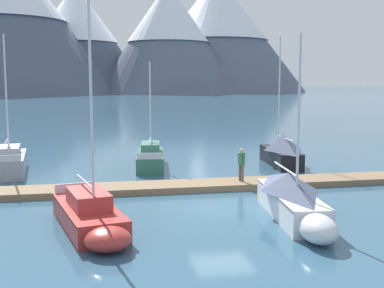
# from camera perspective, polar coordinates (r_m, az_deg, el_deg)

# --- Properties ---
(ground_plane) EXTENTS (700.00, 700.00, 0.00)m
(ground_plane) POSITION_cam_1_polar(r_m,az_deg,el_deg) (21.66, 3.41, -7.24)
(ground_plane) COLOR #335B75
(mountain_shoulder_ridge) EXTENTS (62.59, 62.59, 44.77)m
(mountain_shoulder_ridge) POSITION_cam_1_polar(r_m,az_deg,el_deg) (221.20, -13.01, 11.90)
(mountain_shoulder_ridge) COLOR #424C60
(mountain_shoulder_ridge) RESTS_ON ground
(mountain_east_summit) EXTENTS (59.13, 59.13, 44.21)m
(mountain_east_summit) POSITION_cam_1_polar(r_m,az_deg,el_deg) (209.27, -2.72, 12.26)
(mountain_east_summit) COLOR slate
(mountain_east_summit) RESTS_ON ground
(mountain_rear_spur) EXTENTS (80.47, 80.47, 51.39)m
(mountain_rear_spur) POSITION_cam_1_polar(r_m,az_deg,el_deg) (232.77, 2.82, 12.73)
(mountain_rear_spur) COLOR slate
(mountain_rear_spur) RESTS_ON ground
(dock) EXTENTS (24.42, 2.56, 0.30)m
(dock) POSITION_cam_1_polar(r_m,az_deg,el_deg) (25.40, 0.96, -4.72)
(dock) COLOR #846B4C
(dock) RESTS_ON ground
(sailboat_nearest_berth) EXTENTS (2.25, 6.62, 8.06)m
(sailboat_nearest_berth) POSITION_cam_1_polar(r_m,az_deg,el_deg) (31.76, -20.01, -1.79)
(sailboat_nearest_berth) COLOR #93939E
(sailboat_nearest_berth) RESTS_ON ground
(sailboat_second_berth) EXTENTS (2.88, 6.56, 8.86)m
(sailboat_second_berth) POSITION_cam_1_polar(r_m,az_deg,el_deg) (18.73, -11.40, -7.93)
(sailboat_second_berth) COLOR #B2332D
(sailboat_second_berth) RESTS_ON ground
(sailboat_mid_dock_port) EXTENTS (2.45, 6.84, 6.56)m
(sailboat_mid_dock_port) POSITION_cam_1_polar(r_m,az_deg,el_deg) (31.97, -4.71, -1.41)
(sailboat_mid_dock_port) COLOR #336B56
(sailboat_mid_dock_port) RESTS_ON ground
(sailboat_mid_dock_starboard) EXTENTS (2.35, 7.16, 7.11)m
(sailboat_mid_dock_starboard) POSITION_cam_1_polar(r_m,az_deg,el_deg) (20.08, 11.41, -6.14)
(sailboat_mid_dock_starboard) COLOR silver
(sailboat_mid_dock_starboard) RESTS_ON ground
(sailboat_far_berth) EXTENTS (2.15, 6.25, 8.14)m
(sailboat_far_berth) POSITION_cam_1_polar(r_m,az_deg,el_deg) (32.79, 9.96, -0.64)
(sailboat_far_berth) COLOR black
(sailboat_far_berth) RESTS_ON ground
(person_on_dock) EXTENTS (0.27, 0.58, 1.69)m
(person_on_dock) POSITION_cam_1_polar(r_m,az_deg,el_deg) (25.63, 5.62, -2.10)
(person_on_dock) COLOR brown
(person_on_dock) RESTS_ON dock
(mooring_buoy_channel_marker) EXTENTS (0.41, 0.41, 0.49)m
(mooring_buoy_channel_marker) POSITION_cam_1_polar(r_m,az_deg,el_deg) (22.99, 7.87, -5.90)
(mooring_buoy_channel_marker) COLOR yellow
(mooring_buoy_channel_marker) RESTS_ON ground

